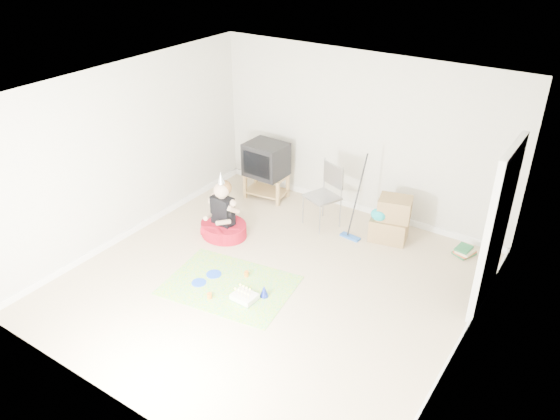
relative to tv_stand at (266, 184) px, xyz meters
The scene contains 16 objects.
ground 2.49m from the tv_stand, 54.11° to the right, with size 5.00×5.00×0.00m, color beige.
doorway_recess 4.09m from the tv_stand, 11.63° to the right, with size 0.02×0.90×2.05m, color black.
tv_stand is the anchor object (origin of this frame).
crt_tv 0.45m from the tv_stand, 63.43° to the right, with size 0.65×0.54×0.56m, color black.
folding_chair 1.32m from the tv_stand, 13.47° to the right, with size 0.60×0.58×1.03m.
cardboard_boxes 2.33m from the tv_stand, ahead, with size 0.62×0.54×0.69m.
floor_mop 1.87m from the tv_stand, 12.12° to the right, with size 0.32×0.42×1.26m.
book_pile 3.43m from the tv_stand, ahead, with size 0.32×0.36×0.13m.
seated_woman 1.40m from the tv_stand, 82.80° to the right, with size 0.78×0.78×1.07m.
party_mat 2.59m from the tv_stand, 66.14° to the right, with size 1.66×1.20×0.01m, color #F83489.
birthday_cake 2.86m from the tv_stand, 60.73° to the right, with size 0.31×0.25×0.15m.
blue_plate_near 2.41m from the tv_stand, 72.59° to the right, with size 0.21×0.21×0.01m, color blue.
blue_plate_far 2.65m from the tv_stand, 75.18° to the right, with size 0.20×0.20×0.01m, color blue.
orange_cup_near 2.36m from the tv_stand, 61.75° to the right, with size 0.06×0.06×0.07m, color orange.
orange_cup_far 2.90m from the tv_stand, 69.69° to the right, with size 0.07×0.07×0.08m, color orange.
blue_party_hat 2.78m from the tv_stand, 55.69° to the right, with size 0.11×0.11×0.17m, color #1B2DC2.
Camera 1 is at (3.40, -4.85, 4.39)m, focal length 35.00 mm.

